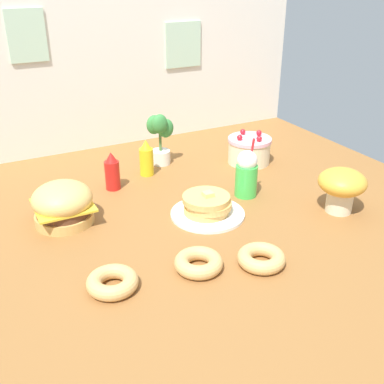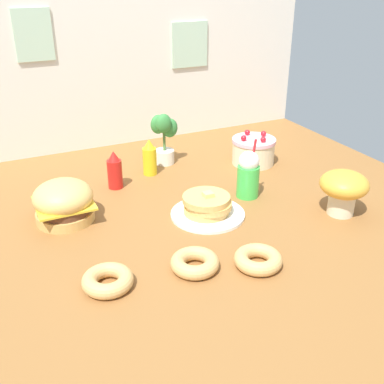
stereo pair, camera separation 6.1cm
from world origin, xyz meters
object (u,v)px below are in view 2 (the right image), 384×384
(burger, at_px, (64,202))
(cream_soda_cup, at_px, (248,174))
(mustard_bottle, at_px, (149,158))
(donut_vanilla, at_px, (258,259))
(pancake_stack, at_px, (207,207))
(mushroom_stool, at_px, (344,188))
(layer_cake, at_px, (253,151))
(donut_chocolate, at_px, (195,262))
(donut_pink_glaze, at_px, (108,280))
(ketchup_bottle, at_px, (115,171))
(potted_plant, at_px, (164,137))

(burger, height_order, cream_soda_cup, cream_soda_cup)
(mustard_bottle, distance_m, donut_vanilla, 0.93)
(pancake_stack, distance_m, donut_vanilla, 0.41)
(donut_vanilla, bearing_deg, mushroom_stool, 18.34)
(burger, xyz_separation_m, layer_cake, (1.05, 0.19, -0.01))
(layer_cake, bearing_deg, donut_chocolate, -133.61)
(mustard_bottle, height_order, cream_soda_cup, cream_soda_cup)
(layer_cake, height_order, donut_pink_glaze, layer_cake)
(ketchup_bottle, relative_size, donut_pink_glaze, 1.08)
(cream_soda_cup, xyz_separation_m, mushroom_stool, (0.27, -0.32, 0.01))
(cream_soda_cup, bearing_deg, potted_plant, 109.98)
(mustard_bottle, distance_m, donut_pink_glaze, 0.94)
(mustard_bottle, height_order, potted_plant, potted_plant)
(ketchup_bottle, bearing_deg, mushroom_stool, -40.08)
(layer_cake, bearing_deg, cream_soda_cup, -125.83)
(potted_plant, bearing_deg, mushroom_stool, -61.24)
(donut_pink_glaze, height_order, donut_chocolate, same)
(layer_cake, xyz_separation_m, donut_pink_glaze, (-1.01, -0.71, -0.04))
(mushroom_stool, bearing_deg, burger, 157.23)
(ketchup_bottle, xyz_separation_m, mushroom_stool, (0.80, -0.67, 0.03))
(burger, height_order, pancake_stack, burger)
(pancake_stack, bearing_deg, layer_cake, 40.32)
(layer_cake, height_order, cream_soda_cup, cream_soda_cup)
(donut_pink_glaze, bearing_deg, potted_plant, 57.47)
(burger, xyz_separation_m, donut_chocolate, (0.34, -0.55, -0.06))
(ketchup_bottle, relative_size, mustard_bottle, 1.00)
(mustard_bottle, bearing_deg, layer_cake, -10.63)
(burger, xyz_separation_m, donut_pink_glaze, (0.03, -0.52, -0.06))
(mustard_bottle, distance_m, mushroom_stool, 0.96)
(burger, height_order, ketchup_bottle, ketchup_bottle)
(pancake_stack, bearing_deg, potted_plant, 84.47)
(cream_soda_cup, distance_m, mushroom_stool, 0.42)
(burger, distance_m, mustard_bottle, 0.57)
(pancake_stack, height_order, potted_plant, potted_plant)
(potted_plant, bearing_deg, ketchup_bottle, -151.50)
(potted_plant, bearing_deg, donut_pink_glaze, -122.53)
(ketchup_bottle, bearing_deg, layer_cake, -1.86)
(cream_soda_cup, bearing_deg, mushroom_stool, -49.33)
(ketchup_bottle, xyz_separation_m, donut_chocolate, (0.05, -0.77, -0.06))
(ketchup_bottle, xyz_separation_m, mustard_bottle, (0.20, 0.08, 0.00))
(burger, xyz_separation_m, mustard_bottle, (0.49, 0.30, 0.00))
(burger, bearing_deg, cream_soda_cup, -9.57)
(pancake_stack, xyz_separation_m, layer_cake, (0.49, 0.42, 0.03))
(ketchup_bottle, relative_size, mushroom_stool, 0.91)
(cream_soda_cup, bearing_deg, donut_pink_glaze, -153.81)
(mustard_bottle, distance_m, cream_soda_cup, 0.54)
(ketchup_bottle, xyz_separation_m, donut_vanilla, (0.26, -0.85, -0.06))
(pancake_stack, relative_size, donut_pink_glaze, 1.83)
(pancake_stack, distance_m, layer_cake, 0.64)
(mushroom_stool, bearing_deg, donut_chocolate, -172.52)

